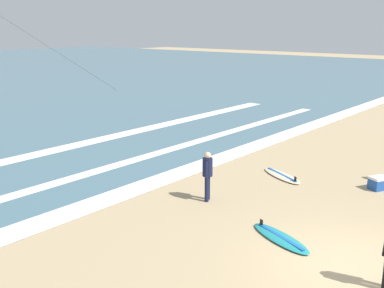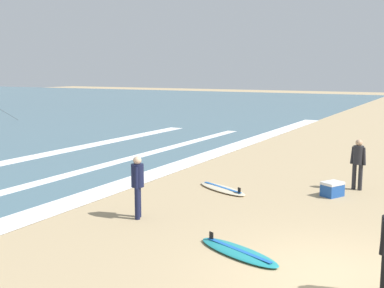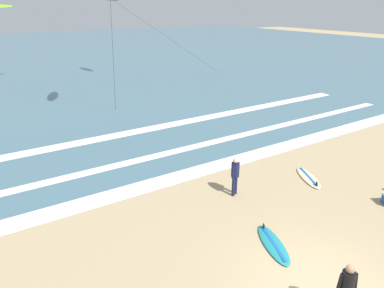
{
  "view_description": "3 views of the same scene",
  "coord_description": "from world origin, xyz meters",
  "px_view_note": "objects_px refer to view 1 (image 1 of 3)",
  "views": [
    {
      "loc": [
        -9.81,
        -3.37,
        5.41
      ],
      "look_at": [
        -0.29,
        4.55,
        2.25
      ],
      "focal_mm": 43.62,
      "sensor_mm": 36.0,
      "label": 1
    },
    {
      "loc": [
        -8.38,
        -1.67,
        3.71
      ],
      "look_at": [
        0.62,
        3.28,
        2.13
      ],
      "focal_mm": 44.67,
      "sensor_mm": 36.0,
      "label": 2
    },
    {
      "loc": [
        -6.98,
        -4.46,
        7.19
      ],
      "look_at": [
        -0.59,
        5.47,
        2.48
      ],
      "focal_mm": 33.38,
      "sensor_mm": 36.0,
      "label": 3
    }
  ],
  "objects_px": {
    "surfer_left_near": "(207,172)",
    "cooler_box": "(379,183)",
    "surfboard_foreground_flat": "(282,176)",
    "surfboard_near_water": "(280,238)"
  },
  "relations": [
    {
      "from": "surfboard_foreground_flat",
      "to": "surfboard_near_water",
      "type": "distance_m",
      "value": 5.28
    },
    {
      "from": "surfer_left_near",
      "to": "cooler_box",
      "type": "height_order",
      "value": "surfer_left_near"
    },
    {
      "from": "surfer_left_near",
      "to": "surfboard_foreground_flat",
      "type": "distance_m",
      "value": 3.81
    },
    {
      "from": "surfer_left_near",
      "to": "cooler_box",
      "type": "xyz_separation_m",
      "value": [
        4.56,
        -3.84,
        -0.74
      ]
    },
    {
      "from": "surfer_left_near",
      "to": "cooler_box",
      "type": "distance_m",
      "value": 6.01
    },
    {
      "from": "surfboard_foreground_flat",
      "to": "surfboard_near_water",
      "type": "relative_size",
      "value": 0.99
    },
    {
      "from": "surfboard_near_water",
      "to": "cooler_box",
      "type": "distance_m",
      "value": 5.59
    },
    {
      "from": "surfer_left_near",
      "to": "surfboard_foreground_flat",
      "type": "bearing_deg",
      "value": -10.11
    },
    {
      "from": "surfer_left_near",
      "to": "surfboard_foreground_flat",
      "type": "height_order",
      "value": "surfer_left_near"
    },
    {
      "from": "surfboard_foreground_flat",
      "to": "cooler_box",
      "type": "xyz_separation_m",
      "value": [
        0.92,
        -3.19,
        0.18
      ]
    }
  ]
}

